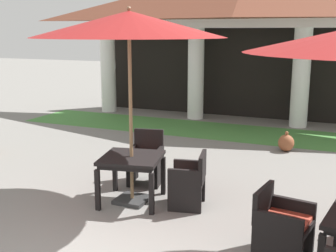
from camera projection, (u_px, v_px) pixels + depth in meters
name	position (u px, v px, depth m)	size (l,w,h in m)	color
background_pavilion	(249.00, 7.00, 12.11)	(10.38, 2.52, 4.36)	white
lawn_strip	(232.00, 132.00, 11.49)	(12.18, 2.01, 0.01)	#47843D
patio_chair_near_foreground_west	(281.00, 225.00, 5.10)	(0.67, 0.69, 0.83)	black
patio_table_mid_left	(132.00, 163.00, 6.69)	(1.06, 1.06, 0.75)	black
patio_umbrella_mid_left	(129.00, 25.00, 6.24)	(2.86, 2.86, 2.98)	#2D2D2D
patio_chair_mid_left_east	(189.00, 181.00, 6.57)	(0.61, 0.64, 0.85)	black
patio_chair_mid_left_north	(146.00, 160.00, 7.62)	(0.65, 0.67, 0.92)	black
terracotta_urn	(286.00, 143.00, 9.65)	(0.35, 0.35, 0.46)	brown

